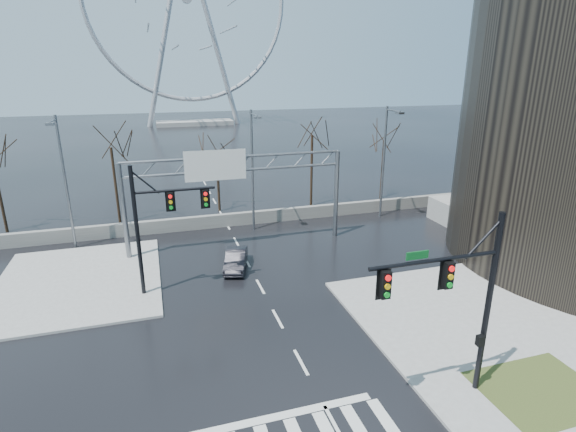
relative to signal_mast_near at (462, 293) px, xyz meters
name	(u,v)px	position (x,y,z in m)	size (l,w,h in m)	color
ground	(301,362)	(-5.14, 4.04, -4.87)	(260.00, 260.00, 0.00)	black
sidewalk_right_ext	(456,308)	(4.86, 6.04, -4.80)	(12.00, 10.00, 0.15)	gray
sidewalk_far	(79,281)	(-16.14, 16.04, -4.80)	(10.00, 12.00, 0.15)	gray
grass_strip	(541,390)	(3.86, -0.96, -4.72)	(5.00, 4.00, 0.02)	#353F1A
barrier_wall	(227,220)	(-5.14, 24.04, -4.32)	(52.00, 0.50, 1.10)	slate
signal_mast_near	(462,293)	(0.00, 0.00, 0.00)	(5.52, 0.41, 8.00)	black
signal_mast_far	(156,218)	(-11.01, 13.00, -0.04)	(4.72, 0.41, 8.00)	black
sign_gantry	(231,182)	(-5.52, 19.00, 0.31)	(16.36, 0.40, 7.60)	slate
streetlight_left	(63,173)	(-17.14, 22.20, 1.01)	(0.50, 2.55, 10.00)	slate
streetlight_mid	(253,162)	(-3.14, 22.20, 1.01)	(0.50, 2.55, 10.00)	slate
streetlight_right	(386,154)	(8.86, 22.20, 1.01)	(0.50, 2.55, 10.00)	slate
tree_left	(112,157)	(-14.14, 27.54, 1.10)	(3.75, 3.75, 7.50)	black
tree_center	(217,158)	(-5.14, 28.54, 0.30)	(3.25, 3.25, 6.50)	black
tree_right	(312,144)	(3.86, 27.54, 1.34)	(3.90, 3.90, 7.80)	black
tree_far_right	(384,147)	(11.86, 28.04, 0.54)	(3.40, 3.40, 6.80)	black
ferris_wheel	(187,7)	(-0.14, 99.04, 21.26)	(45.00, 6.00, 50.91)	gray
car	(236,260)	(-6.08, 15.22, -4.24)	(1.34, 3.85, 1.27)	black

